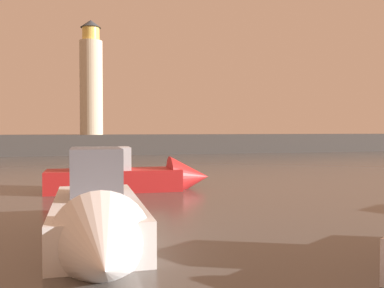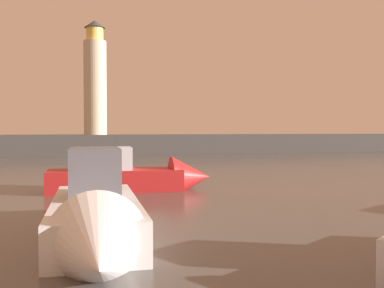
{
  "view_description": "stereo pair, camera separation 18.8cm",
  "coord_description": "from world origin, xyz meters",
  "views": [
    {
      "loc": [
        -2.68,
        -0.99,
        2.9
      ],
      "look_at": [
        1.21,
        13.89,
        2.4
      ],
      "focal_mm": 40.26,
      "sensor_mm": 36.0,
      "label": 1
    },
    {
      "loc": [
        -2.5,
        -1.03,
        2.9
      ],
      "look_at": [
        1.21,
        13.89,
        2.4
      ],
      "focal_mm": 40.26,
      "sensor_mm": 36.0,
      "label": 2
    }
  ],
  "objects": [
    {
      "name": "lighthouse",
      "position": [
        -1.31,
        51.71,
        8.76
      ],
      "size": [
        2.68,
        2.68,
        13.58
      ],
      "color": "beige",
      "rests_on": "breakwater"
    },
    {
      "name": "breakwater",
      "position": [
        0.0,
        51.71,
        1.16
      ],
      "size": [
        93.3,
        5.94,
        2.33
      ],
      "primitive_type": "cube",
      "color": "#423F3D",
      "rests_on": "ground_plane"
    },
    {
      "name": "ground_plane",
      "position": [
        0.0,
        25.86,
        0.0
      ],
      "size": [
        220.0,
        220.0,
        0.0
      ],
      "primitive_type": "plane",
      "color": "#4C4742"
    },
    {
      "name": "motorboat_3",
      "position": [
        -2.26,
        9.7,
        0.69
      ],
      "size": [
        2.31,
        7.84,
        2.92
      ],
      "color": "white",
      "rests_on": "ground_plane"
    },
    {
      "name": "motorboat_1",
      "position": [
        -0.04,
        19.67,
        0.7
      ],
      "size": [
        7.84,
        2.3,
        2.58
      ],
      "color": "#B21E1E",
      "rests_on": "ground_plane"
    }
  ]
}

